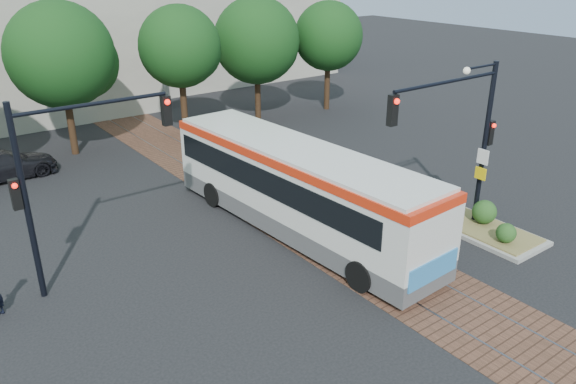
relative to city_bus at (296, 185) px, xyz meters
name	(u,v)px	position (x,y,z in m)	size (l,w,h in m)	color
ground	(363,255)	(0.64, -2.93, -1.83)	(120.00, 120.00, 0.00)	black
trackbed	(292,215)	(0.64, 1.07, -1.82)	(3.60, 40.00, 0.02)	brown
tree_row	(171,50)	(1.85, 13.49, 3.02)	(26.40, 5.60, 7.67)	#382314
warehouses	(70,45)	(0.11, 25.82, 1.99)	(40.00, 13.00, 8.00)	#ADA899
city_bus	(296,185)	(0.00, 0.00, 0.00)	(3.22, 12.37, 3.28)	#4C4C4E
traffic_island	(472,219)	(5.46, -3.82, -1.50)	(2.20, 5.20, 1.13)	gray
signal_pole_main	(467,125)	(4.50, -3.73, 2.33)	(5.49, 0.46, 6.00)	black
signal_pole_left	(63,169)	(-7.73, 1.07, 2.04)	(4.99, 0.34, 6.00)	black
parked_car	(2,165)	(-7.65, 12.18, -1.14)	(1.93, 4.74, 1.38)	black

